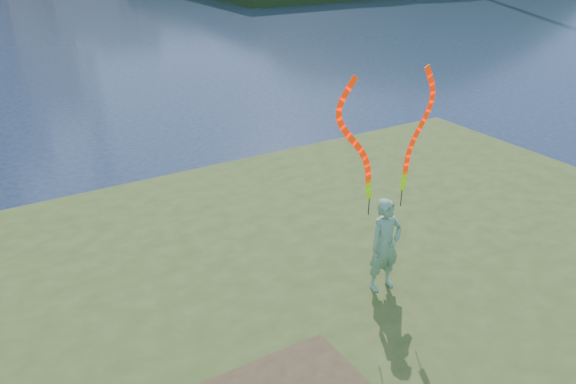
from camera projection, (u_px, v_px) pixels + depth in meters
ground at (294, 307)px, 10.41m from camera, size 320.00×320.00×0.00m
grassy_knoll at (374, 368)px, 8.49m from camera, size 20.00×18.00×0.80m
woman_with_ribbons at (387, 213)px, 9.05m from camera, size 2.06×0.41×4.03m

